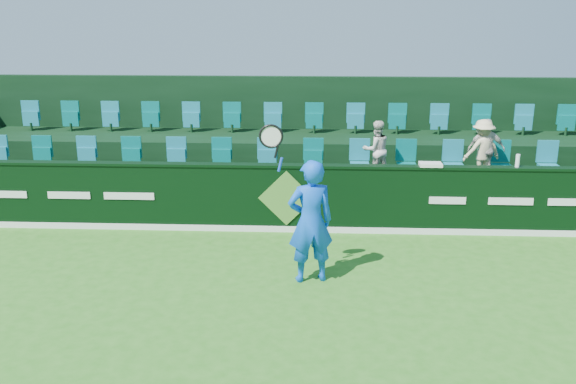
# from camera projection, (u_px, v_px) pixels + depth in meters

# --- Properties ---
(ground) EXTENTS (60.00, 60.00, 0.00)m
(ground) POSITION_uv_depth(u_px,v_px,m) (273.00, 328.00, 8.92)
(ground) COLOR #2A6D1A
(ground) RESTS_ON ground
(sponsor_hoarding) EXTENTS (16.00, 0.25, 1.35)m
(sponsor_hoarding) POSITION_uv_depth(u_px,v_px,m) (287.00, 198.00, 12.56)
(sponsor_hoarding) COLOR black
(sponsor_hoarding) RESTS_ON ground
(stand_tier_front) EXTENTS (16.00, 2.00, 0.80)m
(stand_tier_front) POSITION_uv_depth(u_px,v_px,m) (289.00, 195.00, 13.69)
(stand_tier_front) COLOR black
(stand_tier_front) RESTS_ON ground
(stand_tier_back) EXTENTS (16.00, 1.80, 1.30)m
(stand_tier_back) POSITION_uv_depth(u_px,v_px,m) (293.00, 162.00, 15.44)
(stand_tier_back) COLOR black
(stand_tier_back) RESTS_ON ground
(stand_rear) EXTENTS (16.00, 4.10, 2.60)m
(stand_rear) POSITION_uv_depth(u_px,v_px,m) (294.00, 136.00, 15.71)
(stand_rear) COLOR black
(stand_rear) RESTS_ON ground
(seat_row_front) EXTENTS (13.50, 0.50, 0.60)m
(seat_row_front) POSITION_uv_depth(u_px,v_px,m) (290.00, 159.00, 13.88)
(seat_row_front) COLOR teal
(seat_row_front) RESTS_ON stand_tier_front
(seat_row_back) EXTENTS (13.50, 0.50, 0.60)m
(seat_row_back) POSITION_uv_depth(u_px,v_px,m) (293.00, 121.00, 15.46)
(seat_row_back) COLOR teal
(seat_row_back) RESTS_ON stand_tier_back
(tennis_player) EXTENTS (1.25, 0.65, 2.63)m
(tennis_player) POSITION_uv_depth(u_px,v_px,m) (310.00, 221.00, 10.18)
(tennis_player) COLOR blue
(tennis_player) RESTS_ON ground
(spectator_left) EXTENTS (0.70, 0.62, 1.22)m
(spectator_left) POSITION_uv_depth(u_px,v_px,m) (376.00, 150.00, 13.34)
(spectator_left) COLOR silver
(spectator_left) RESTS_ON stand_tier_front
(spectator_middle) EXTENTS (0.78, 0.40, 1.27)m
(spectator_middle) POSITION_uv_depth(u_px,v_px,m) (486.00, 150.00, 13.23)
(spectator_middle) COLOR beige
(spectator_middle) RESTS_ON stand_tier_front
(spectator_right) EXTENTS (0.92, 0.70, 1.26)m
(spectator_right) POSITION_uv_depth(u_px,v_px,m) (482.00, 150.00, 13.24)
(spectator_right) COLOR beige
(spectator_right) RESTS_ON stand_tier_front
(towel) EXTENTS (0.42, 0.28, 0.06)m
(towel) POSITION_uv_depth(u_px,v_px,m) (431.00, 164.00, 12.24)
(towel) COLOR white
(towel) RESTS_ON sponsor_hoarding
(drinks_bottle) EXTENTS (0.08, 0.08, 0.25)m
(drinks_bottle) POSITION_uv_depth(u_px,v_px,m) (518.00, 161.00, 12.14)
(drinks_bottle) COLOR white
(drinks_bottle) RESTS_ON sponsor_hoarding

